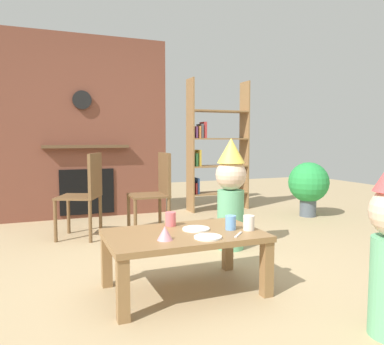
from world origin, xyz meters
TOP-DOWN VIEW (x-y plane):
  - ground_plane at (0.00, 0.00)m, footprint 12.00×12.00m
  - brick_fireplace_feature at (-0.51, 2.60)m, footprint 2.20×0.28m
  - bookshelf at (1.30, 2.40)m, footprint 0.90×0.28m
  - coffee_table at (-0.18, -0.27)m, footprint 1.05×0.66m
  - paper_cup_near_left at (0.15, -0.32)m, footprint 0.07×0.07m
  - paper_cup_near_right at (0.26, -0.38)m, footprint 0.08×0.08m
  - paper_cup_center at (-0.20, -0.06)m, footprint 0.08×0.08m
  - paper_plate_front at (-0.07, -0.23)m, footprint 0.19×0.19m
  - paper_plate_rear at (-0.09, -0.47)m, footprint 0.18×0.18m
  - birthday_cake_slice at (-0.36, -0.42)m, footprint 0.10×0.10m
  - table_fork at (0.13, -0.48)m, footprint 0.12×0.12m
  - child_in_pink at (0.59, 0.52)m, footprint 0.29×0.29m
  - dining_chair_left at (-0.63, 1.43)m, footprint 0.53×0.53m
  - dining_chair_middle at (0.09, 1.29)m, footprint 0.41×0.41m
  - potted_plant_tall at (2.29, 1.49)m, footprint 0.54×0.54m

SIDE VIEW (x-z plane):
  - ground_plane at x=0.00m, z-range 0.00..0.00m
  - coffee_table at x=-0.18m, z-range 0.14..0.56m
  - table_fork at x=0.13m, z-range 0.41..0.42m
  - paper_plate_front at x=-0.07m, z-range 0.41..0.42m
  - paper_plate_rear at x=-0.09m, z-range 0.41..0.42m
  - potted_plant_tall at x=2.29m, z-range 0.07..0.81m
  - birthday_cake_slice at x=-0.36m, z-range 0.41..0.50m
  - paper_cup_near_left at x=0.15m, z-range 0.41..0.51m
  - paper_cup_center at x=-0.20m, z-range 0.41..0.51m
  - paper_cup_near_right at x=0.26m, z-range 0.41..0.52m
  - dining_chair_left at x=-0.63m, z-range 0.06..0.96m
  - dining_chair_middle at x=0.09m, z-range 0.06..0.96m
  - child_in_pink at x=0.59m, z-range 0.03..1.09m
  - bookshelf at x=1.30m, z-range -0.05..1.85m
  - brick_fireplace_feature at x=-0.51m, z-range -0.01..2.39m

